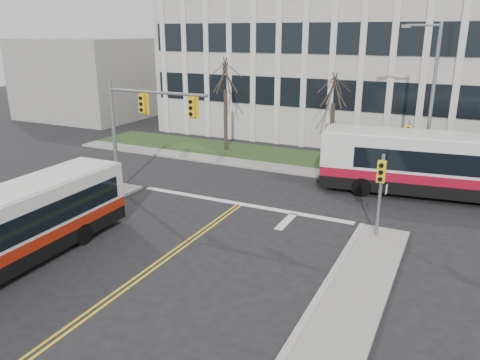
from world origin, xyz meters
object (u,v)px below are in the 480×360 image
at_px(directory_sign, 335,149).
at_px(bus_cross, 442,167).
at_px(streetlight, 429,96).
at_px(bus_main, 6,232).

distance_m(directory_sign, bus_cross, 7.62).
height_order(streetlight, bus_main, streetlight).
distance_m(streetlight, bus_cross, 4.31).
xyz_separation_m(directory_sign, bus_cross, (6.75, -3.50, 0.52)).
bearing_deg(bus_cross, directory_sign, -124.54).
xyz_separation_m(bus_main, bus_cross, (14.16, 15.89, 0.23)).
bearing_deg(directory_sign, bus_main, -110.93).
bearing_deg(bus_main, bus_cross, 46.70).
relative_size(directory_sign, bus_cross, 0.16).
xyz_separation_m(streetlight, bus_main, (-12.94, -18.09, -3.73)).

